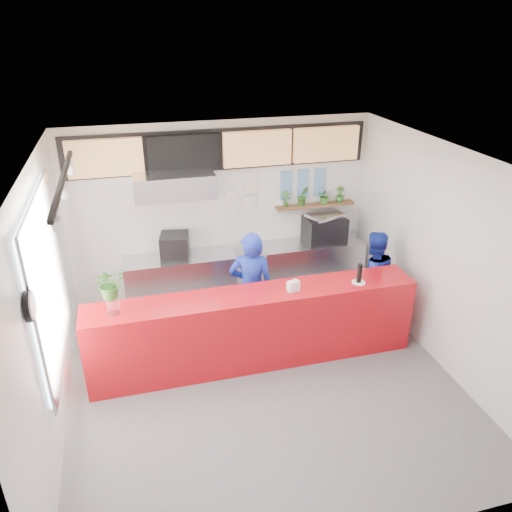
{
  "coord_description": "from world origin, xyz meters",
  "views": [
    {
      "loc": [
        -1.47,
        -5.18,
        4.41
      ],
      "look_at": [
        0.1,
        0.7,
        1.5
      ],
      "focal_mm": 35.0,
      "sensor_mm": 36.0,
      "label": 1
    }
  ],
  "objects_px": {
    "pepper_mill": "(359,273)",
    "staff_right": "(372,278)",
    "service_counter": "(255,328)",
    "espresso_machine": "(324,229)",
    "staff_center": "(251,289)",
    "panini_oven": "(175,246)"
  },
  "relations": [
    {
      "from": "service_counter",
      "to": "pepper_mill",
      "type": "height_order",
      "value": "pepper_mill"
    },
    {
      "from": "staff_center",
      "to": "pepper_mill",
      "type": "distance_m",
      "value": 1.55
    },
    {
      "from": "service_counter",
      "to": "pepper_mill",
      "type": "distance_m",
      "value": 1.63
    },
    {
      "from": "service_counter",
      "to": "panini_oven",
      "type": "bearing_deg",
      "value": 115.29
    },
    {
      "from": "espresso_machine",
      "to": "staff_right",
      "type": "distance_m",
      "value": 1.34
    },
    {
      "from": "staff_right",
      "to": "panini_oven",
      "type": "bearing_deg",
      "value": -21.9
    },
    {
      "from": "service_counter",
      "to": "espresso_machine",
      "type": "height_order",
      "value": "espresso_machine"
    },
    {
      "from": "espresso_machine",
      "to": "staff_right",
      "type": "height_order",
      "value": "staff_right"
    },
    {
      "from": "staff_center",
      "to": "staff_right",
      "type": "distance_m",
      "value": 1.93
    },
    {
      "from": "panini_oven",
      "to": "pepper_mill",
      "type": "height_order",
      "value": "pepper_mill"
    },
    {
      "from": "service_counter",
      "to": "staff_right",
      "type": "relative_size",
      "value": 2.91
    },
    {
      "from": "panini_oven",
      "to": "pepper_mill",
      "type": "xyz_separation_m",
      "value": [
        2.32,
        -1.89,
        0.15
      ]
    },
    {
      "from": "service_counter",
      "to": "espresso_machine",
      "type": "distance_m",
      "value": 2.55
    },
    {
      "from": "service_counter",
      "to": "staff_center",
      "type": "xyz_separation_m",
      "value": [
        0.09,
        0.51,
        0.33
      ]
    },
    {
      "from": "pepper_mill",
      "to": "staff_right",
      "type": "bearing_deg",
      "value": 48.73
    },
    {
      "from": "pepper_mill",
      "to": "espresso_machine",
      "type": "bearing_deg",
      "value": 82.26
    },
    {
      "from": "staff_right",
      "to": "pepper_mill",
      "type": "distance_m",
      "value": 0.96
    },
    {
      "from": "staff_right",
      "to": "service_counter",
      "type": "bearing_deg",
      "value": 16.83
    },
    {
      "from": "service_counter",
      "to": "panini_oven",
      "type": "xyz_separation_m",
      "value": [
        -0.85,
        1.8,
        0.55
      ]
    },
    {
      "from": "service_counter",
      "to": "staff_center",
      "type": "height_order",
      "value": "staff_center"
    },
    {
      "from": "panini_oven",
      "to": "staff_right",
      "type": "xyz_separation_m",
      "value": [
        2.87,
        -1.26,
        -0.33
      ]
    },
    {
      "from": "panini_oven",
      "to": "espresso_machine",
      "type": "height_order",
      "value": "espresso_machine"
    }
  ]
}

